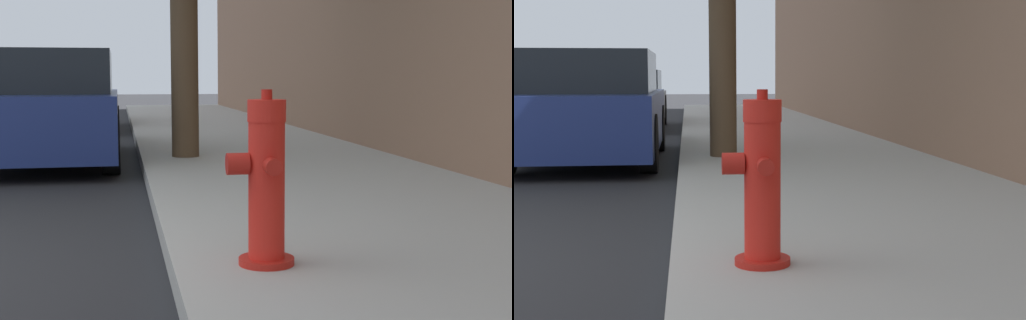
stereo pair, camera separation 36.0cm
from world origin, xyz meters
TOP-DOWN VIEW (x-y plane):
  - sidewalk_slab at (3.70, 0.00)m, footprint 3.04×40.00m
  - fire_hydrant at (2.64, -0.35)m, footprint 0.35×0.37m
  - parked_car_near at (1.03, 5.50)m, footprint 1.81×3.95m
  - parked_car_mid at (0.91, 11.32)m, footprint 1.78×3.83m

SIDE VIEW (x-z plane):
  - sidewalk_slab at x=3.70m, z-range 0.00..0.15m
  - fire_hydrant at x=2.64m, z-range 0.12..1.01m
  - parked_car_mid at x=0.91m, z-range -0.01..1.22m
  - parked_car_near at x=1.03m, z-range -0.02..1.40m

